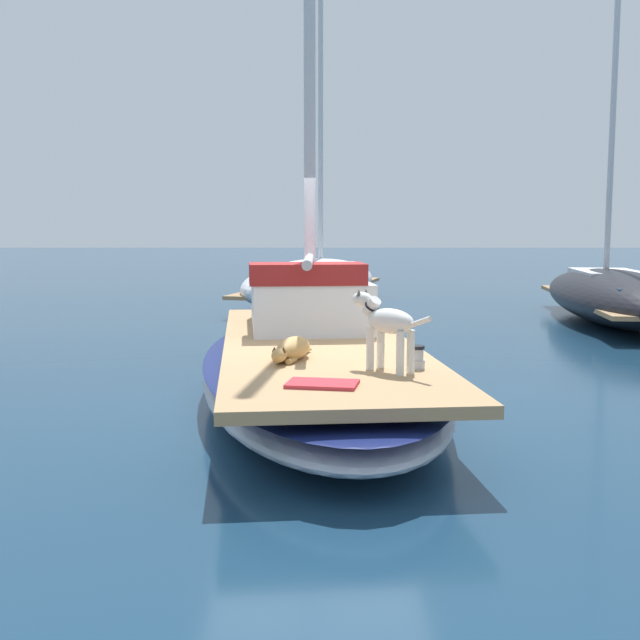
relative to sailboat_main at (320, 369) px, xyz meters
name	(u,v)px	position (x,y,z in m)	size (l,w,h in m)	color
ground_plane	(320,398)	(0.00, 0.00, -0.34)	(120.00, 120.00, 0.00)	navy
sailboat_main	(320,369)	(0.00, 0.00, 0.00)	(3.21, 7.45, 0.66)	#B2B7C1
mast_main	(313,50)	(-0.09, 0.75, 3.62)	(0.14, 2.27, 7.32)	silver
cabin_house	(311,300)	(-0.12, 1.11, 0.67)	(1.61, 2.35, 0.84)	silver
dog_white	(390,323)	(0.62, -1.84, 0.75)	(0.68, 0.76, 0.70)	silver
dog_tan	(295,349)	(-0.23, -1.30, 0.43)	(0.44, 0.93, 0.22)	tan
deck_winch	(420,358)	(0.89, -1.74, 0.42)	(0.16, 0.16, 0.21)	#B7B7BC
deck_towel	(326,384)	(0.05, -2.49, 0.34)	(0.56, 0.36, 0.03)	#C6333D
moored_boat_starboard_side	(619,295)	(5.93, 6.98, 0.22)	(2.96, 7.54, 6.77)	black
moored_boat_far_astern	(316,281)	(-0.15, 10.27, 0.26)	(4.34, 7.67, 8.33)	white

